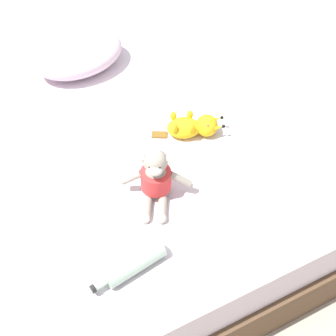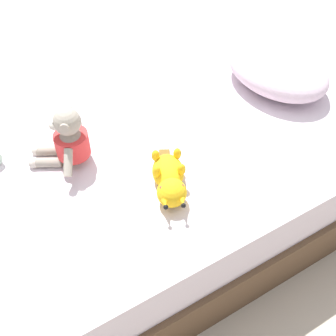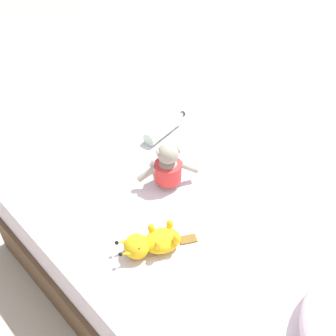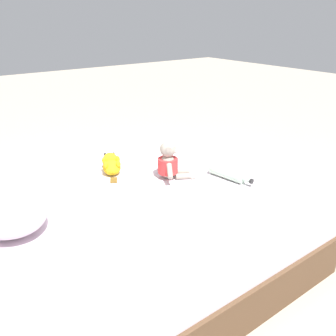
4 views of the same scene
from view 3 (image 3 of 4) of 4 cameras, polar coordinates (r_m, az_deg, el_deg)
name	(u,v)px [view 3 (image 3 of 4)]	position (r m, az deg, el deg)	size (l,w,h in m)	color
ground_plane	(230,273)	(2.23, 8.17, -13.65)	(16.00, 16.00, 0.00)	#B7A893
bed	(234,246)	(2.05, 8.78, -10.24)	(1.48, 1.84, 0.45)	brown
plush_monkey	(167,167)	(1.91, -0.07, 0.14)	(0.26, 0.25, 0.24)	#9E9384
plush_yellow_creature	(151,243)	(1.69, -2.21, -9.85)	(0.32, 0.19, 0.10)	yellow
glass_bottle	(163,129)	(2.22, -0.64, 5.21)	(0.30, 0.10, 0.07)	#B2D1B7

